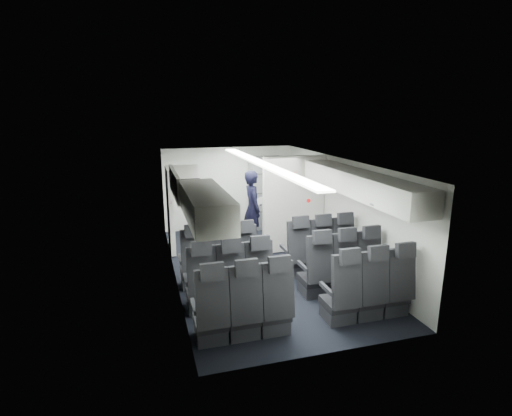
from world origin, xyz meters
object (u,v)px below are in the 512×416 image
boarding_door (170,209)px  carry_on_bag (191,186)px  seat_row_rear (309,302)px  seat_row_front (270,258)px  seat_row_mid (287,277)px  flight_attendant (253,209)px  galley_unit (266,193)px

boarding_door → carry_on_bag: bearing=-82.6°
carry_on_bag → seat_row_rear: bearing=-56.1°
carry_on_bag → seat_row_front: bearing=-8.7°
seat_row_rear → boarding_door: size_ratio=1.79×
seat_row_front → seat_row_mid: 0.90m
seat_row_front → carry_on_bag: bearing=172.5°
flight_attendant → carry_on_bag: 2.52m
seat_row_rear → galley_unit: (0.95, 5.05, 0.55)m
galley_unit → boarding_door: galley_unit is taller
boarding_door → seat_row_mid: bearing=-61.2°
seat_row_rear → boarding_door: 4.25m
seat_row_front → seat_row_rear: bearing=-90.0°
galley_unit → seat_row_rear: bearing=-100.6°
seat_row_mid → galley_unit: bearing=77.1°
seat_row_mid → galley_unit: 4.30m
seat_row_mid → boarding_door: boarding_door is taller
seat_row_mid → boarding_door: bearing=118.8°
seat_row_front → boarding_door: bearing=128.2°
galley_unit → carry_on_bag: carry_on_bag is taller
flight_attendant → carry_on_bag: bearing=136.9°
boarding_door → seat_row_rear: bearing=-67.1°
galley_unit → seat_row_front: bearing=-106.3°
carry_on_bag → flight_attendant: bearing=46.0°
seat_row_rear → carry_on_bag: (-1.39, 1.98, 1.42)m
flight_attendant → boarding_door: bearing=84.0°
boarding_door → flight_attendant: (1.84, -0.19, -0.07)m
seat_row_front → galley_unit: (0.95, 3.25, 0.55)m
seat_row_front → seat_row_mid: (0.00, -0.90, 0.00)m
seat_row_mid → flight_attendant: (0.20, 2.80, 0.48)m
galley_unit → seat_row_mid: bearing=-102.9°
seat_row_rear → flight_attendant: (0.20, 3.70, 0.48)m
boarding_door → flight_attendant: bearing=-5.8°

